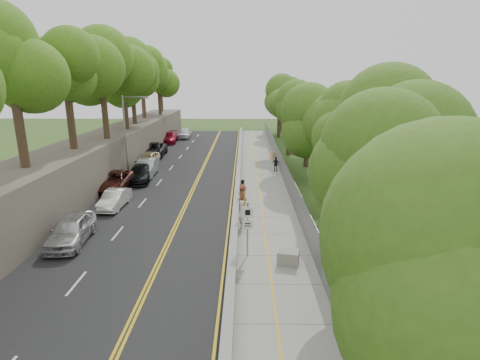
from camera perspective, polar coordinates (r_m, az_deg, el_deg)
The scene contains 26 objects.
ground at distance 23.95m, azimuth -1.45°, elevation -8.29°, with size 140.00×140.00×0.00m, color #33511E.
road at distance 38.67m, azimuth -8.65°, elevation 0.78°, with size 11.20×66.00×0.04m, color black.
sidewalk at distance 38.19m, azimuth 3.21°, elevation 0.76°, with size 4.20×66.00×0.05m, color gray.
jersey_barrier at distance 38.09m, azimuth -0.25°, elevation 1.17°, with size 0.42×66.00×0.60m, color #A5C629.
rock_embankment at distance 40.36m, azimuth -20.20°, elevation 3.50°, with size 5.00×66.00×4.00m, color #595147.
chainlink_fence at distance 38.11m, azimuth 6.39°, elevation 2.17°, with size 0.04×66.00×2.00m, color slate.
trees_embankment at distance 39.47m, azimuth -20.66°, elevation 15.67°, with size 6.40×66.00×13.00m, color #4D821E, non-canonical shape.
trees_fenceside at distance 37.54m, azimuth 10.30°, elevation 11.09°, with size 7.00×66.00×14.00m, color #4A7822, non-canonical shape.
streetlight at distance 38.01m, azimuth -16.78°, elevation 7.16°, with size 2.52×0.22×8.00m.
signpost at distance 20.40m, azimuth 1.17°, elevation -6.63°, with size 0.62×0.09×3.10m.
construction_barrel at distance 45.80m, azimuth 4.93°, elevation 3.77°, with size 0.54×0.54×0.88m, color orange.
concrete_block at distance 20.34m, azimuth 7.36°, elevation -11.61°, with size 1.10×0.82×0.73m, color gray.
car_0 at distance 24.53m, azimuth -24.35°, elevation -6.96°, with size 1.93×4.80×1.64m, color silver.
car_1 at distance 29.95m, azimuth -18.59°, elevation -2.77°, with size 1.42×4.07×1.34m, color white.
car_2 at distance 34.72m, azimuth -18.61°, elevation -0.13°, with size 2.64×5.73×1.59m, color #4F2019.
car_3 at distance 36.84m, azimuth -14.99°, elevation 0.95°, with size 2.10×5.17×1.50m, color black.
car_4 at distance 43.27m, azimuth -13.82°, elevation 3.14°, with size 1.83×4.55×1.55m, color #C2B287.
car_5 at distance 38.80m, azimuth -14.05°, elevation 1.83°, with size 1.75×5.02×1.65m, color #A0A1A7.
car_6 at distance 48.32m, azimuth -13.08°, elevation 4.49°, with size 2.77×6.02×1.67m, color black.
car_7 at distance 58.35m, azimuth -10.70°, elevation 6.38°, with size 2.22×5.45×1.58m, color maroon.
car_8 at distance 62.59m, azimuth -8.43°, elevation 7.08°, with size 1.91×4.75×1.62m, color white.
painter_0 at distance 28.97m, azimuth 0.44°, elevation -2.29°, with size 0.76×0.50×1.56m, color gold.
painter_1 at distance 24.49m, azimuth 0.38°, elevation -5.24°, with size 0.69×0.45×1.88m, color beige.
painter_2 at distance 30.56m, azimuth 0.45°, elevation -1.36°, with size 0.76×0.59×1.55m, color black.
painter_3 at distance 28.74m, azimuth 0.44°, elevation -2.32°, with size 1.08×0.62×1.67m, color brown.
person_far at distance 39.62m, azimuth 5.49°, elevation 2.41°, with size 0.89×0.37×1.52m, color black.
Camera 1 is at (0.87, -21.94, 9.56)m, focal length 28.00 mm.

